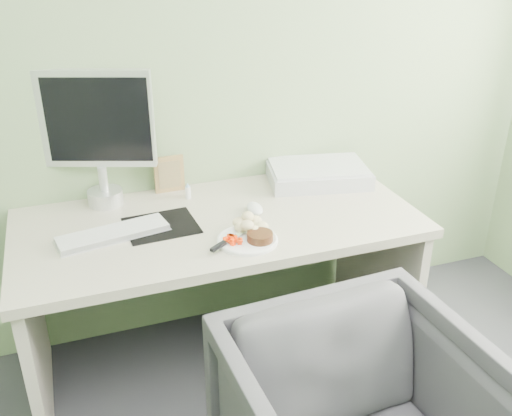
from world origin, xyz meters
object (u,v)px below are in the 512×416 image
object	(u,v)px
desk	(220,258)
monitor	(97,131)
scanner	(318,174)
plate	(247,240)

from	to	relation	value
desk	monitor	distance (m)	0.72
scanner	monitor	size ratio (longest dim) A/B	0.80
desk	plate	bearing A→B (deg)	-77.05
monitor	scanner	bearing A→B (deg)	13.41
scanner	desk	bearing A→B (deg)	-146.60
plate	scanner	xyz separation A→B (m)	(0.49, 0.43, 0.03)
desk	scanner	xyz separation A→B (m)	(0.53, 0.21, 0.22)
desk	plate	world-z (taller)	plate
desk	monitor	bearing A→B (deg)	142.45
desk	monitor	size ratio (longest dim) A/B	2.85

